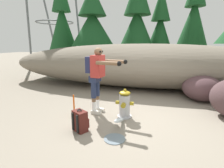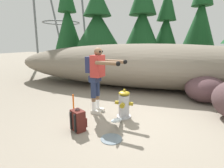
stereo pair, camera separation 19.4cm
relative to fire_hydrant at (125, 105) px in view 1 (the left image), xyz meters
The scene contains 13 objects.
ground_plane 0.42m from the fire_hydrant, 13.00° to the right, with size 56.00×56.00×0.04m, color gray.
dirt_embankment 3.43m from the fire_hydrant, 86.13° to the left, with size 12.13×3.20×1.78m, color #756B5B.
fire_hydrant is the anchor object (origin of this frame).
hydrant_water_jet 0.71m from the fire_hydrant, 90.00° to the right, with size 0.41×1.10×0.44m.
utility_worker 1.04m from the fire_hydrant, behind, with size 1.02×0.61×1.68m.
spare_backpack 1.19m from the fire_hydrant, 130.08° to the right, with size 0.36×0.36×0.47m.
boulder_small 2.86m from the fire_hydrant, 41.54° to the left, with size 1.18×1.16×0.81m, color #4E3539.
pine_tree_far_left 9.36m from the fire_hydrant, 128.18° to the left, with size 1.85×1.85×6.25m.
pine_tree_left 7.84m from the fire_hydrant, 115.95° to the left, with size 2.65×2.65×5.18m.
pine_tree_center 8.42m from the fire_hydrant, 94.66° to the left, with size 2.67×2.67×6.03m.
pine_tree_right 9.15m from the fire_hydrant, 84.61° to the left, with size 1.95×1.95×5.44m.
pine_tree_far_right 9.82m from the fire_hydrant, 71.81° to the left, with size 1.94×1.94×6.55m.
survey_stake 1.22m from the fire_hydrant, 161.57° to the right, with size 0.04×0.04×0.60m, color #E55914.
Camera 1 is at (0.45, -3.91, 1.78)m, focal length 27.92 mm.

